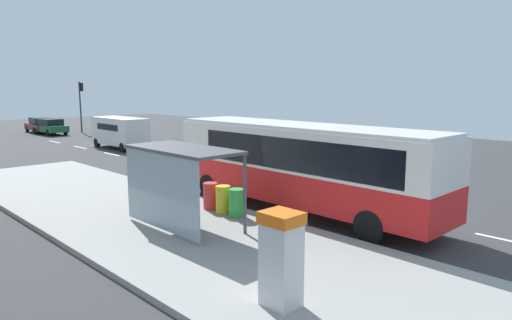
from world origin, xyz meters
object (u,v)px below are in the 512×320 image
object	(u,v)px
ticket_machine	(281,258)
recycling_bin_red	(211,196)
sedan_near	(50,126)
sedan_far	(40,125)
recycling_bin_yellow	(223,199)
traffic_light_near_side	(81,99)
bus_shelter	(175,168)
bus	(299,162)
white_van	(120,130)
recycling_bin_green	(236,203)

from	to	relation	value
ticket_machine	recycling_bin_red	xyz separation A→B (m)	(3.66, 6.80, -0.52)
sedan_near	sedan_far	size ratio (longest dim) A/B	1.00
sedan_near	sedan_far	distance (m)	2.53
recycling_bin_yellow	traffic_light_near_side	size ratio (longest dim) A/B	0.19
sedan_far	recycling_bin_red	size ratio (longest dim) A/B	4.71
recycling_bin_red	traffic_light_near_side	distance (m)	34.20
sedan_near	bus_shelter	size ratio (longest dim) A/B	1.12
sedan_far	recycling_bin_yellow	bearing A→B (deg)	-100.25
bus	traffic_light_near_side	bearing A→B (deg)	78.27
bus	recycling_bin_yellow	xyz separation A→B (m)	(-2.49, 1.36, -1.19)
white_van	recycling_bin_green	distance (m)	21.04
traffic_light_near_side	bus_shelter	xyz separation A→B (m)	(-11.91, -33.73, -1.26)
white_van	sedan_near	distance (m)	14.08
bus	bus_shelter	bearing A→B (deg)	167.88
white_van	bus_shelter	world-z (taller)	bus_shelter
ticket_machine	bus_shelter	xyz separation A→B (m)	(1.44, 5.75, 0.93)
bus_shelter	recycling_bin_green	bearing A→B (deg)	-9.01
ticket_machine	bus_shelter	distance (m)	6.00
ticket_machine	recycling_bin_green	bearing A→B (deg)	55.87
sedan_far	white_van	bearing A→B (deg)	-90.34
recycling_bin_yellow	bus_shelter	size ratio (longest dim) A/B	0.24
recycling_bin_yellow	recycling_bin_red	distance (m)	0.70
sedan_near	recycling_bin_green	world-z (taller)	sedan_near
white_van	sedan_far	world-z (taller)	white_van
ticket_machine	recycling_bin_green	world-z (taller)	ticket_machine
traffic_light_near_side	bus_shelter	world-z (taller)	traffic_light_near_side
bus	bus_shelter	size ratio (longest dim) A/B	2.76
sedan_near	recycling_bin_green	distance (m)	34.72
ticket_machine	recycling_bin_red	distance (m)	7.74
sedan_near	traffic_light_near_side	world-z (taller)	traffic_light_near_side
sedan_far	bus_shelter	distance (m)	37.34
bus	sedan_far	distance (m)	37.53
recycling_bin_green	sedan_near	bearing A→B (deg)	79.20
bus_shelter	recycling_bin_yellow	bearing A→B (deg)	8.96
sedan_far	bus_shelter	world-z (taller)	bus_shelter
recycling_bin_red	traffic_light_near_side	bearing A→B (deg)	73.47
bus	sedan_far	bearing A→B (deg)	83.86
ticket_machine	sedan_far	bearing A→B (deg)	76.42
ticket_machine	recycling_bin_yellow	bearing A→B (deg)	59.04
bus	recycling_bin_red	xyz separation A→B (m)	(-2.49, 2.06, -1.19)
recycling_bin_yellow	ticket_machine	bearing A→B (deg)	-120.96
sedan_near	traffic_light_near_side	distance (m)	4.10
recycling_bin_yellow	bus_shelter	world-z (taller)	bus_shelter
bus	recycling_bin_red	world-z (taller)	bus
sedan_near	recycling_bin_red	distance (m)	33.34
sedan_near	recycling_bin_yellow	distance (m)	34.03
white_van	sedan_near	bearing A→B (deg)	89.58
sedan_far	recycling_bin_green	distance (m)	37.21
white_van	ticket_machine	xyz separation A→B (m)	(-10.06, -25.43, -0.17)
sedan_far	recycling_bin_yellow	world-z (taller)	sedan_far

